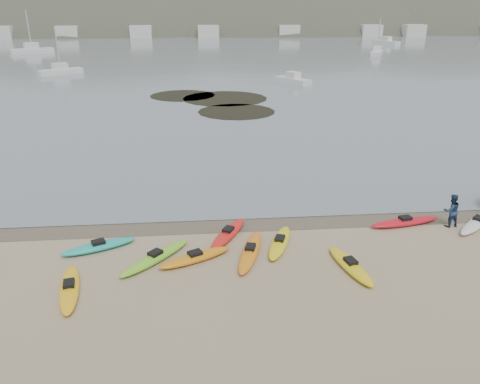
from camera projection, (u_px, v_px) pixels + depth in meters
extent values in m
plane|color=tan|center=(240.00, 220.00, 23.39)|extent=(600.00, 600.00, 0.00)
plane|color=brown|center=(241.00, 222.00, 23.11)|extent=(60.00, 60.00, 0.00)
plane|color=slate|center=(198.00, 23.00, 300.95)|extent=(1200.00, 1200.00, 0.00)
ellipsoid|color=#1BAC9F|center=(99.00, 246.00, 20.44)|extent=(3.25, 1.94, 0.34)
ellipsoid|color=silver|center=(478.00, 222.00, 22.74)|extent=(3.45, 3.01, 0.34)
ellipsoid|color=yellow|center=(70.00, 288.00, 17.40)|extent=(1.33, 3.56, 0.34)
ellipsoid|color=#7BD029|center=(156.00, 257.00, 19.55)|extent=(3.09, 3.38, 0.34)
ellipsoid|color=orange|center=(195.00, 257.00, 19.54)|extent=(3.24, 2.10, 0.34)
ellipsoid|color=yellow|center=(350.00, 265.00, 18.94)|extent=(1.39, 3.39, 0.34)
ellipsoid|color=red|center=(405.00, 222.00, 22.77)|extent=(3.75, 1.39, 0.34)
ellipsoid|color=yellow|center=(280.00, 243.00, 20.77)|extent=(1.83, 3.34, 0.34)
ellipsoid|color=orange|center=(250.00, 251.00, 20.02)|extent=(1.78, 3.91, 0.34)
ellipsoid|color=red|center=(228.00, 233.00, 21.61)|extent=(2.25, 3.43, 0.34)
imported|color=navy|center=(451.00, 210.00, 22.41)|extent=(0.86, 0.69, 1.66)
cylinder|color=black|center=(237.00, 112.00, 47.19)|extent=(7.80, 7.80, 0.04)
cylinder|color=black|center=(225.00, 99.00, 53.90)|extent=(9.76, 9.76, 0.04)
cylinder|color=black|center=(183.00, 96.00, 55.62)|extent=(7.73, 7.73, 0.04)
cube|color=silver|center=(61.00, 71.00, 72.87)|extent=(6.51, 5.27, 0.93)
cube|color=silver|center=(293.00, 80.00, 64.40)|extent=(4.45, 5.99, 0.83)
cube|color=silver|center=(377.00, 53.00, 101.43)|extent=(5.04, 7.53, 1.03)
cube|color=silver|center=(32.00, 51.00, 104.92)|extent=(9.08, 6.89, 1.27)
cube|color=silver|center=(386.00, 42.00, 129.42)|extent=(5.84, 8.40, 1.16)
ellipsoid|color=#384235|center=(99.00, 74.00, 206.72)|extent=(220.00, 120.00, 80.00)
ellipsoid|color=#384235|center=(280.00, 67.00, 207.76)|extent=(200.00, 110.00, 68.00)
ellipsoid|color=#384235|center=(451.00, 67.00, 224.75)|extent=(230.00, 130.00, 76.00)
cube|color=beige|center=(73.00, 32.00, 153.30)|extent=(7.00, 5.00, 4.00)
cube|color=beige|center=(147.00, 32.00, 155.30)|extent=(7.00, 5.00, 4.00)
cube|color=beige|center=(219.00, 31.00, 157.30)|extent=(7.00, 5.00, 4.00)
cube|color=beige|center=(289.00, 31.00, 159.30)|extent=(7.00, 5.00, 4.00)
cube|color=beige|center=(358.00, 31.00, 161.30)|extent=(7.00, 5.00, 4.00)
cube|color=beige|center=(425.00, 31.00, 163.30)|extent=(7.00, 5.00, 4.00)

